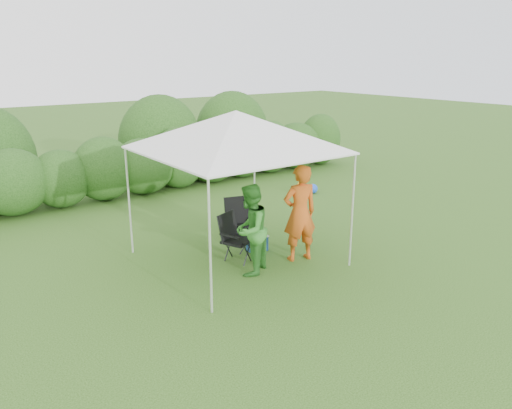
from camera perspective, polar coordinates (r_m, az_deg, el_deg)
ground at (r=9.30m, az=-0.36°, el=-7.17°), size 70.00×70.00×0.00m
hedge at (r=14.17m, az=-14.50°, el=4.18°), size 16.18×1.53×1.80m
canopy at (r=9.01m, az=-2.28°, el=8.38°), size 3.10×3.10×2.83m
chair_right at (r=10.02m, az=-1.71°, el=-1.79°), size 0.76×0.72×1.04m
chair_left at (r=9.43m, az=-2.57°, el=-3.41°), size 0.70×0.68×0.93m
man at (r=9.37m, az=5.03°, el=-0.99°), size 0.76×0.59×1.85m
woman at (r=8.77m, az=-0.67°, el=-2.91°), size 1.01×0.95×1.64m
cooler at (r=9.99m, az=0.14°, el=-4.43°), size 0.39×0.29×0.32m
bottle at (r=9.89m, az=0.56°, el=-2.86°), size 0.07×0.07×0.26m
lawn_toy at (r=14.20m, az=5.32°, el=1.91°), size 0.68×0.56×0.34m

